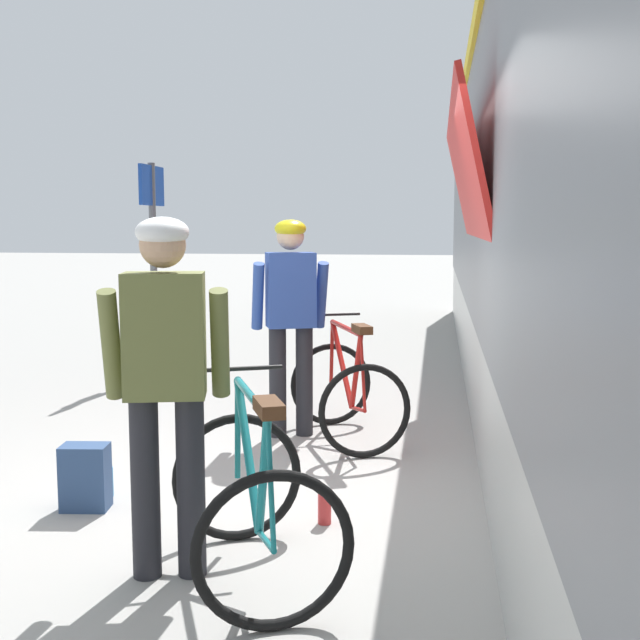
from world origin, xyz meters
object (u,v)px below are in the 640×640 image
(bicycle_near_teal, at_px, (254,501))
(platform_sign_post, at_px, (153,233))
(cyclist_near_in_olive, at_px, (165,365))
(water_bottle_near_the_bikes, at_px, (325,508))
(backpack_on_platform, at_px, (85,477))
(bicycle_far_red, at_px, (347,391))
(cyclist_far_in_blue, at_px, (291,308))
(water_bottle_by_the_backpack, at_px, (107,482))

(bicycle_near_teal, height_order, platform_sign_post, platform_sign_post)
(bicycle_near_teal, xyz_separation_m, platform_sign_post, (-2.31, 5.01, 1.22))
(cyclist_near_in_olive, relative_size, water_bottle_near_the_bikes, 9.20)
(backpack_on_platform, bearing_deg, cyclist_near_in_olive, -51.98)
(cyclist_near_in_olive, bearing_deg, bicycle_far_red, 77.23)
(cyclist_far_in_blue, bearing_deg, bicycle_near_teal, -83.41)
(bicycle_near_teal, distance_m, backpack_on_platform, 1.49)
(bicycle_near_teal, height_order, bicycle_far_red, same)
(cyclist_far_in_blue, distance_m, bicycle_far_red, 0.81)
(bicycle_far_red, height_order, platform_sign_post, platform_sign_post)
(platform_sign_post, bearing_deg, water_bottle_by_the_backpack, -74.39)
(backpack_on_platform, xyz_separation_m, water_bottle_near_the_bikes, (1.47, -0.02, -0.10))
(cyclist_near_in_olive, height_order, bicycle_near_teal, cyclist_near_in_olive)
(water_bottle_near_the_bikes, bearing_deg, backpack_on_platform, 179.08)
(cyclist_near_in_olive, bearing_deg, bicycle_near_teal, -0.05)
(water_bottle_near_the_bikes, height_order, water_bottle_by_the_backpack, water_bottle_near_the_bikes)
(bicycle_near_teal, bearing_deg, water_bottle_near_the_bikes, 73.37)
(bicycle_far_red, bearing_deg, cyclist_far_in_blue, 170.20)
(bicycle_near_teal, xyz_separation_m, water_bottle_by_the_backpack, (-1.20, 1.05, -0.31))
(cyclist_far_in_blue, xyz_separation_m, platform_sign_post, (-2.00, 2.34, 0.57))
(cyclist_far_in_blue, relative_size, platform_sign_post, 0.73)
(bicycle_far_red, bearing_deg, backpack_on_platform, -128.11)
(backpack_on_platform, relative_size, water_bottle_by_the_backpack, 2.12)
(bicycle_near_teal, bearing_deg, cyclist_far_in_blue, 96.59)
(cyclist_far_in_blue, relative_size, water_bottle_near_the_bikes, 9.20)
(cyclist_near_in_olive, relative_size, platform_sign_post, 0.73)
(cyclist_far_in_blue, xyz_separation_m, water_bottle_by_the_backpack, (-0.89, -1.63, -0.96))
(water_bottle_by_the_backpack, distance_m, platform_sign_post, 4.39)
(backpack_on_platform, distance_m, water_bottle_by_the_backpack, 0.26)
(bicycle_far_red, bearing_deg, water_bottle_by_the_backpack, -131.43)
(water_bottle_by_the_backpack, height_order, platform_sign_post, platform_sign_post)
(cyclist_far_in_blue, bearing_deg, cyclist_near_in_olive, -92.54)
(cyclist_far_in_blue, xyz_separation_m, water_bottle_near_the_bikes, (0.54, -1.89, -0.96))
(cyclist_near_in_olive, distance_m, backpack_on_platform, 1.43)
(bicycle_near_teal, distance_m, platform_sign_post, 5.65)
(cyclist_near_in_olive, xyz_separation_m, bicycle_near_teal, (0.43, -0.00, -0.65))
(cyclist_far_in_blue, distance_m, bicycle_near_teal, 2.77)
(backpack_on_platform, xyz_separation_m, platform_sign_post, (-1.07, 4.20, 1.42))
(water_bottle_by_the_backpack, relative_size, platform_sign_post, 0.08)
(water_bottle_by_the_backpack, bearing_deg, backpack_on_platform, -98.14)
(cyclist_near_in_olive, distance_m, bicycle_far_red, 2.73)
(cyclist_far_in_blue, height_order, backpack_on_platform, cyclist_far_in_blue)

